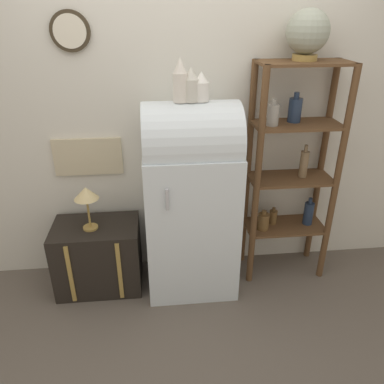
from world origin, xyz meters
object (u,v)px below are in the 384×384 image
(suitcase_trunk, at_px, (99,256))
(desk_lamp, at_px, (86,196))
(vase_right, at_px, (201,88))
(globe, at_px, (308,33))
(vase_center, at_px, (190,86))
(refrigerator, at_px, (191,198))
(vase_left, at_px, (180,81))

(suitcase_trunk, xyz_separation_m, desk_lamp, (-0.02, -0.03, 0.55))
(suitcase_trunk, height_order, vase_right, vase_right)
(globe, height_order, vase_center, globe)
(refrigerator, height_order, vase_right, vase_right)
(refrigerator, bearing_deg, desk_lamp, 180.00)
(vase_left, bearing_deg, refrigerator, 10.78)
(vase_left, xyz_separation_m, desk_lamp, (-0.69, 0.01, -0.79))
(vase_right, bearing_deg, suitcase_trunk, 177.66)
(vase_center, relative_size, desk_lamp, 0.65)
(suitcase_trunk, relative_size, vase_center, 2.96)
(globe, xyz_separation_m, vase_right, (-0.72, -0.12, -0.32))
(vase_left, relative_size, desk_lamp, 0.83)
(globe, bearing_deg, desk_lamp, -175.63)
(refrigerator, bearing_deg, vase_center, -113.33)
(vase_center, distance_m, desk_lamp, 1.07)
(refrigerator, bearing_deg, vase_left, -169.22)
(suitcase_trunk, relative_size, globe, 2.00)
(vase_center, bearing_deg, suitcase_trunk, 176.87)
(vase_center, height_order, desk_lamp, vase_center)
(desk_lamp, bearing_deg, refrigerator, -0.00)
(desk_lamp, bearing_deg, vase_right, -0.15)
(refrigerator, relative_size, vase_right, 7.86)
(vase_left, bearing_deg, vase_center, 3.47)
(globe, distance_m, vase_right, 0.79)
(refrigerator, bearing_deg, vase_right, -1.82)
(suitcase_trunk, relative_size, vase_right, 3.45)
(globe, relative_size, desk_lamp, 0.95)
(globe, height_order, vase_right, globe)
(vase_center, xyz_separation_m, vase_right, (0.07, 0.01, -0.01))
(vase_left, xyz_separation_m, vase_center, (0.07, 0.00, -0.03))
(vase_right, xyz_separation_m, desk_lamp, (-0.82, 0.00, -0.74))
(globe, distance_m, vase_left, 0.91)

